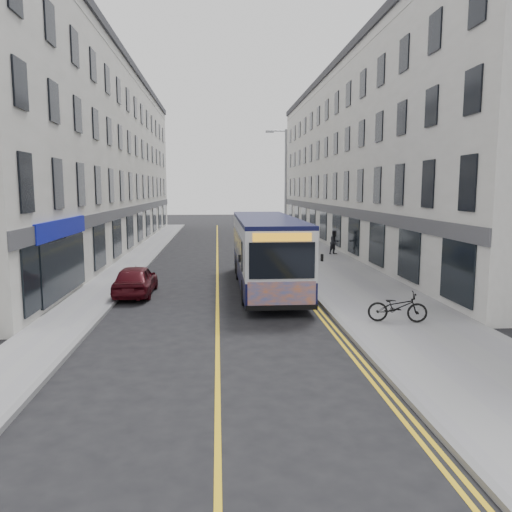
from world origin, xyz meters
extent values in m
plane|color=black|center=(0.00, 0.00, 0.00)|extent=(140.00, 140.00, 0.00)
cube|color=gray|center=(6.25, 12.00, 0.06)|extent=(4.50, 64.00, 0.12)
cube|color=gray|center=(-5.00, 12.00, 0.06)|extent=(2.00, 64.00, 0.12)
cube|color=slate|center=(4.00, 12.00, 0.07)|extent=(0.18, 64.00, 0.13)
cube|color=slate|center=(-4.00, 12.00, 0.07)|extent=(0.18, 64.00, 0.13)
cube|color=gold|center=(0.00, 12.00, 0.00)|extent=(0.12, 64.00, 0.01)
cube|color=gold|center=(3.55, 12.00, 0.00)|extent=(0.10, 64.00, 0.01)
cube|color=gold|center=(3.75, 12.00, 0.00)|extent=(0.10, 64.00, 0.01)
cube|color=silver|center=(11.50, 21.00, 6.50)|extent=(6.00, 46.00, 13.00)
cube|color=silver|center=(-9.00, 21.00, 6.50)|extent=(6.00, 46.00, 13.00)
cylinder|color=gray|center=(4.25, 14.00, 4.00)|extent=(0.14, 0.14, 8.00)
cylinder|color=gray|center=(3.75, 14.00, 7.90)|extent=(1.00, 0.08, 0.08)
cube|color=gray|center=(3.25, 14.00, 7.85)|extent=(0.50, 0.18, 0.12)
cube|color=#0B0D33|center=(2.18, 5.07, 0.79)|extent=(2.47, 10.87, 0.89)
cube|color=#B9BCC1|center=(2.18, 5.07, 2.12)|extent=(2.47, 10.87, 1.78)
cube|color=#0B0D33|center=(2.18, 5.07, 3.09)|extent=(2.49, 10.87, 0.16)
cube|color=black|center=(0.92, 5.67, 1.93)|extent=(0.04, 8.49, 1.14)
cube|color=black|center=(3.43, 5.67, 1.93)|extent=(0.04, 8.49, 1.14)
cube|color=black|center=(2.18, -0.38, 2.02)|extent=(2.22, 0.04, 1.23)
cube|color=orange|center=(2.18, -0.38, 0.84)|extent=(2.32, 0.04, 0.94)
cube|color=orange|center=(2.18, -0.39, 2.82)|extent=(1.98, 0.04, 0.28)
cylinder|color=black|center=(1.06, 1.81, 0.49)|extent=(0.28, 0.99, 0.99)
cylinder|color=black|center=(3.29, 1.81, 0.49)|extent=(0.28, 0.99, 0.99)
cylinder|color=black|center=(1.06, 7.25, 0.49)|extent=(0.28, 0.99, 0.99)
cylinder|color=black|center=(3.29, 7.25, 0.49)|extent=(0.28, 0.99, 0.99)
cylinder|color=black|center=(1.06, 9.02, 0.49)|extent=(0.28, 0.99, 0.99)
cylinder|color=black|center=(3.29, 9.02, 0.49)|extent=(0.28, 0.99, 0.99)
imported|color=black|center=(5.82, -1.40, 0.62)|extent=(1.98, 1.01, 0.99)
imported|color=olive|center=(5.00, 9.95, 0.99)|extent=(0.73, 0.58, 1.75)
imported|color=black|center=(7.74, 15.47, 0.91)|extent=(0.97, 0.91, 1.58)
imported|color=white|center=(3.20, 21.44, 0.77)|extent=(1.96, 4.76, 1.53)
imported|color=#480C13|center=(-3.40, 4.01, 0.64)|extent=(1.54, 3.78, 1.29)
camera|label=1|loc=(0.03, -16.77, 4.41)|focal=35.00mm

